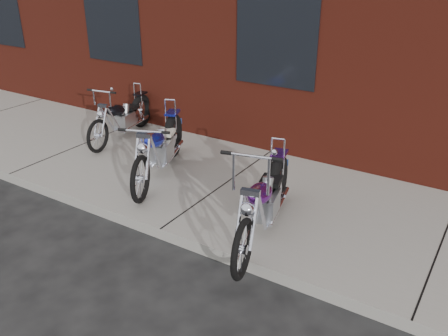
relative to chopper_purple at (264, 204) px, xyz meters
The scene contains 5 objects.
ground 1.39m from the chopper_purple, 152.46° to the right, with size 120.00×120.00×0.00m, color black.
sidewalk 1.53m from the chopper_purple, 140.80° to the left, with size 22.00×3.00×0.15m, color gray.
chopper_purple is the anchor object (origin of this frame).
chopper_blue 2.22m from the chopper_purple, 162.74° to the left, with size 0.98×2.18×1.00m.
chopper_third 4.04m from the chopper_purple, 157.36° to the left, with size 0.58×2.01×1.03m.
Camera 1 is at (3.35, -3.82, 3.26)m, focal length 38.00 mm.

